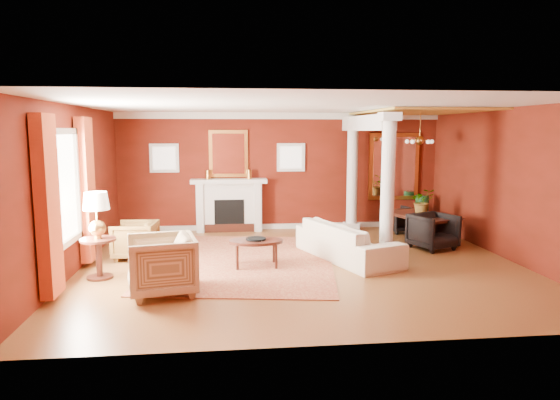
{
  "coord_description": "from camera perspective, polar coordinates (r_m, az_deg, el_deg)",
  "views": [
    {
      "loc": [
        -1.37,
        -8.88,
        2.46
      ],
      "look_at": [
        -0.35,
        0.47,
        1.15
      ],
      "focal_mm": 32.0,
      "sensor_mm": 36.0,
      "label": 1
    }
  ],
  "objects": [
    {
      "name": "overmantel_mirror",
      "position": [
        12.34,
        -5.92,
        5.29
      ],
      "size": [
        0.95,
        0.07,
        1.15
      ],
      "color": "gold",
      "rests_on": "fireplace"
    },
    {
      "name": "coffee_table",
      "position": [
        9.07,
        -2.76,
        -4.87
      ],
      "size": [
        0.99,
        0.99,
        0.5
      ],
      "rotation": [
        0.0,
        0.0,
        -0.35
      ],
      "color": "black",
      "rests_on": "ground"
    },
    {
      "name": "ground",
      "position": [
        9.31,
        2.47,
        -7.39
      ],
      "size": [
        8.0,
        8.0,
        0.0
      ],
      "primitive_type": "plane",
      "color": "brown",
      "rests_on": "ground"
    },
    {
      "name": "coffee_book",
      "position": [
        9.02,
        -3.0,
        -3.91
      ],
      "size": [
        0.16,
        0.05,
        0.22
      ],
      "primitive_type": "imported",
      "rotation": [
        0.0,
        0.0,
        -0.21
      ],
      "color": "black",
      "rests_on": "coffee_table"
    },
    {
      "name": "dining_chair_near",
      "position": [
        10.9,
        17.1,
        -3.26
      ],
      "size": [
        1.02,
        0.99,
        0.82
      ],
      "primitive_type": "imported",
      "rotation": [
        0.0,
        0.0,
        0.38
      ],
      "color": "black",
      "rests_on": "ground"
    },
    {
      "name": "chandelier",
      "position": [
        11.5,
        15.68,
        6.58
      ],
      "size": [
        0.6,
        0.62,
        0.75
      ],
      "color": "#BE8A3B",
      "rests_on": "room_shell"
    },
    {
      "name": "left_window",
      "position": [
        8.72,
        -23.02,
        0.47
      ],
      "size": [
        0.21,
        2.55,
        2.6
      ],
      "color": "white",
      "rests_on": "room_shell"
    },
    {
      "name": "header_beam",
      "position": [
        11.2,
        9.79,
        8.64
      ],
      "size": [
        0.3,
        3.2,
        0.32
      ],
      "primitive_type": "cube",
      "color": "silver",
      "rests_on": "column_front"
    },
    {
      "name": "dining_table",
      "position": [
        11.65,
        15.82,
        -2.15
      ],
      "size": [
        1.15,
        1.83,
        0.96
      ],
      "primitive_type": "imported",
      "rotation": [
        0.0,
        0.0,
        1.92
      ],
      "color": "black",
      "rests_on": "ground"
    },
    {
      "name": "sofa",
      "position": [
        9.69,
        7.73,
        -3.97
      ],
      "size": [
        1.51,
        2.52,
        0.95
      ],
      "primitive_type": "imported",
      "rotation": [
        0.0,
        0.0,
        1.93
      ],
      "color": "beige",
      "rests_on": "ground"
    },
    {
      "name": "base_trim",
      "position": [
        12.64,
        0.11,
        -3.01
      ],
      "size": [
        8.0,
        0.08,
        0.12
      ],
      "primitive_type": "cube",
      "color": "silver",
      "rests_on": "ground"
    },
    {
      "name": "column_back",
      "position": [
        12.31,
        8.25,
        3.04
      ],
      "size": [
        0.36,
        0.36,
        2.8
      ],
      "color": "silver",
      "rests_on": "ground"
    },
    {
      "name": "potted_plant",
      "position": [
        11.58,
        16.01,
        1.3
      ],
      "size": [
        0.52,
        0.58,
        0.45
      ],
      "primitive_type": "imported",
      "rotation": [
        0.0,
        0.0,
        -0.01
      ],
      "color": "#26591E",
      "rests_on": "dining_table"
    },
    {
      "name": "dining_mirror",
      "position": [
        13.08,
        12.88,
        3.74
      ],
      "size": [
        1.3,
        0.07,
        1.7
      ],
      "color": "gold",
      "rests_on": "room_shell"
    },
    {
      "name": "armchair_leopard",
      "position": [
        10.06,
        -16.22,
        -4.21
      ],
      "size": [
        0.79,
        0.84,
        0.8
      ],
      "primitive_type": "imported",
      "rotation": [
        0.0,
        0.0,
        -1.66
      ],
      "color": "black",
      "rests_on": "ground"
    },
    {
      "name": "flank_window_right",
      "position": [
        12.46,
        1.26,
        4.9
      ],
      "size": [
        0.7,
        0.07,
        0.7
      ],
      "color": "silver",
      "rests_on": "room_shell"
    },
    {
      "name": "green_urn",
      "position": [
        13.01,
        15.86,
        -1.74
      ],
      "size": [
        0.37,
        0.37,
        0.87
      ],
      "color": "#133D1C",
      "rests_on": "ground"
    },
    {
      "name": "column_front",
      "position": [
        9.73,
        12.21,
        1.66
      ],
      "size": [
        0.36,
        0.36,
        2.8
      ],
      "color": "silver",
      "rests_on": "ground"
    },
    {
      "name": "armchair_stripe",
      "position": [
        7.77,
        -13.38,
        -6.91
      ],
      "size": [
        1.08,
        1.13,
        1.0
      ],
      "primitive_type": "imported",
      "rotation": [
        0.0,
        0.0,
        -1.37
      ],
      "color": "tan",
      "rests_on": "ground"
    },
    {
      "name": "crown_trim",
      "position": [
        12.42,
        0.12,
        9.59
      ],
      "size": [
        8.0,
        0.08,
        0.16
      ],
      "primitive_type": "cube",
      "color": "silver",
      "rests_on": "room_shell"
    },
    {
      "name": "room_shell",
      "position": [
        8.99,
        2.55,
        5.11
      ],
      "size": [
        8.04,
        7.04,
        2.92
      ],
      "color": "#63180D",
      "rests_on": "ground"
    },
    {
      "name": "fireplace",
      "position": [
        12.33,
        -5.83,
        -0.57
      ],
      "size": [
        1.85,
        0.42,
        1.29
      ],
      "color": "silver",
      "rests_on": "ground"
    },
    {
      "name": "flank_window_left",
      "position": [
        12.45,
        -13.09,
        4.69
      ],
      "size": [
        0.7,
        0.07,
        0.7
      ],
      "color": "silver",
      "rests_on": "room_shell"
    },
    {
      "name": "rug",
      "position": [
        9.55,
        -3.92,
        -6.95
      ],
      "size": [
        3.86,
        4.76,
        0.02
      ],
      "primitive_type": "cube",
      "rotation": [
        0.0,
        0.0,
        -0.16
      ],
      "color": "maroon",
      "rests_on": "ground"
    },
    {
      "name": "side_table",
      "position": [
        8.79,
        -20.18,
        -2.27
      ],
      "size": [
        0.58,
        0.58,
        1.46
      ],
      "rotation": [
        0.0,
        0.0,
        0.32
      ],
      "color": "black",
      "rests_on": "ground"
    },
    {
      "name": "dining_chair_far",
      "position": [
        12.54,
        13.42,
        -2.02
      ],
      "size": [
        0.82,
        0.79,
        0.68
      ],
      "primitive_type": "imported",
      "rotation": [
        0.0,
        0.0,
        3.45
      ],
      "color": "black",
      "rests_on": "ground"
    },
    {
      "name": "amber_ceiling",
      "position": [
        11.44,
        15.66,
        9.7
      ],
      "size": [
        2.3,
        3.4,
        0.04
      ],
      "primitive_type": "cube",
      "color": "gold",
      "rests_on": "room_shell"
    }
  ]
}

